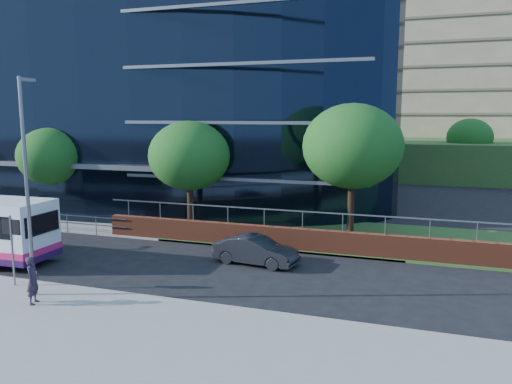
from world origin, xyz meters
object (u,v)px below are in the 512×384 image
(tree_far_c, at_px, (189,156))
(streetlight_east, at_px, (27,181))
(street_sign, at_px, (12,236))
(pedestrian, at_px, (33,280))
(tree_far_b, at_px, (51,156))
(tree_far_d, at_px, (353,146))
(parked_car, at_px, (256,250))
(tree_dist_e, at_px, (470,138))

(tree_far_c, bearing_deg, streetlight_east, -95.11)
(street_sign, distance_m, pedestrian, 2.77)
(tree_far_b, bearing_deg, pedestrian, -52.12)
(street_sign, distance_m, tree_far_b, 13.54)
(tree_far_d, relative_size, parked_car, 1.89)
(tree_far_b, height_order, tree_far_d, tree_far_d)
(streetlight_east, bearing_deg, parked_car, 46.42)
(street_sign, height_order, parked_car, street_sign)
(tree_far_c, xyz_separation_m, tree_far_d, (9.00, 1.00, 0.65))
(street_sign, bearing_deg, tree_dist_e, 64.88)
(pedestrian, bearing_deg, street_sign, 40.65)
(tree_far_b, distance_m, pedestrian, 16.05)
(tree_far_b, bearing_deg, tree_far_c, -2.86)
(tree_far_d, bearing_deg, tree_far_c, -173.66)
(street_sign, distance_m, tree_far_d, 16.61)
(tree_far_b, height_order, streetlight_east, streetlight_east)
(tree_far_c, xyz_separation_m, streetlight_east, (-1.00, -11.17, -0.10))
(tree_far_d, height_order, pedestrian, tree_far_d)
(street_sign, bearing_deg, tree_far_c, 76.71)
(parked_car, xyz_separation_m, pedestrian, (-5.80, -7.52, 0.36))
(tree_far_c, bearing_deg, street_sign, -103.29)
(tree_far_d, height_order, parked_car, tree_far_d)
(tree_far_b, distance_m, tree_far_d, 19.03)
(street_sign, bearing_deg, tree_far_b, 124.08)
(tree_far_d, bearing_deg, tree_dist_e, 75.07)
(tree_far_d, distance_m, tree_dist_e, 31.06)
(tree_dist_e, bearing_deg, tree_far_d, -104.93)
(parked_car, height_order, pedestrian, pedestrian)
(tree_far_c, height_order, streetlight_east, streetlight_east)
(street_sign, height_order, pedestrian, street_sign)
(tree_far_d, distance_m, streetlight_east, 15.77)
(tree_far_b, relative_size, streetlight_east, 0.76)
(tree_far_b, xyz_separation_m, streetlight_east, (9.00, -11.67, 0.23))
(parked_car, bearing_deg, tree_dist_e, -10.61)
(tree_far_c, height_order, parked_car, tree_far_c)
(tree_far_b, height_order, pedestrian, tree_far_b)
(parked_car, bearing_deg, pedestrian, 149.82)
(tree_far_b, xyz_separation_m, tree_far_c, (10.00, -0.50, 0.33))
(parked_car, bearing_deg, tree_far_b, 79.88)
(tree_far_c, xyz_separation_m, pedestrian, (-0.34, -11.91, -3.52))
(tree_far_c, relative_size, tree_dist_e, 1.00)
(tree_far_b, relative_size, pedestrian, 3.51)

